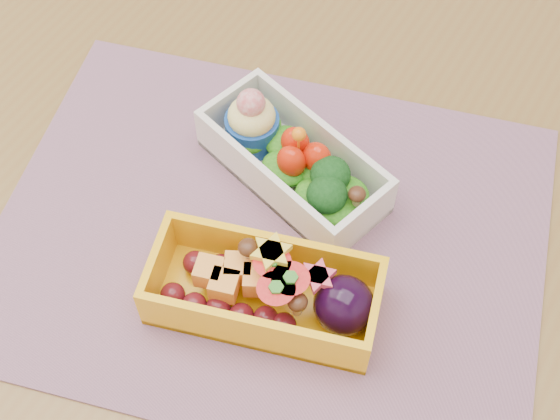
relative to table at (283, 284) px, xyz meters
The scene contains 4 objects.
table is the anchor object (origin of this frame).
placemat 0.10m from the table, 121.80° to the right, with size 0.46×0.35×0.00m, color gray.
bento_white 0.14m from the table, 112.64° to the left, with size 0.18×0.12×0.07m.
bento_yellow 0.15m from the table, 68.58° to the right, with size 0.19×0.13×0.06m.
Camera 1 is at (0.17, -0.30, 1.32)m, focal length 50.22 mm.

